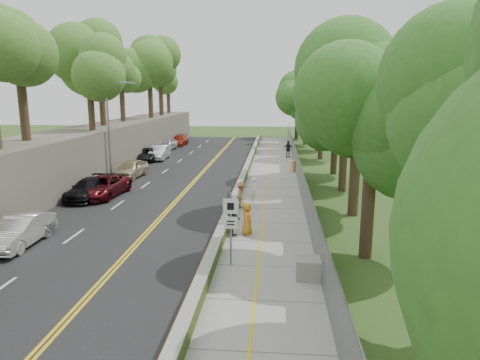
# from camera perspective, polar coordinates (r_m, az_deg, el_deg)

# --- Properties ---
(ground) EXTENTS (140.00, 140.00, 0.00)m
(ground) POSITION_cam_1_polar(r_m,az_deg,el_deg) (21.11, -3.21, -8.11)
(ground) COLOR #33511E
(ground) RESTS_ON ground
(road) EXTENTS (11.20, 66.00, 0.04)m
(road) POSITION_cam_1_polar(r_m,az_deg,el_deg) (36.33, -8.37, 0.26)
(road) COLOR black
(road) RESTS_ON ground
(sidewalk) EXTENTS (4.20, 66.00, 0.05)m
(sidewalk) POSITION_cam_1_polar(r_m,az_deg,el_deg) (35.39, 4.27, 0.06)
(sidewalk) COLOR gray
(sidewalk) RESTS_ON ground
(jersey_barrier) EXTENTS (0.42, 66.00, 0.60)m
(jersey_barrier) POSITION_cam_1_polar(r_m,az_deg,el_deg) (35.43, 0.55, 0.55)
(jersey_barrier) COLOR #9AC029
(jersey_barrier) RESTS_ON ground
(rock_embankment) EXTENTS (5.00, 66.00, 4.00)m
(rock_embankment) POSITION_cam_1_polar(r_m,az_deg,el_deg) (38.66, -20.25, 3.32)
(rock_embankment) COLOR #595147
(rock_embankment) RESTS_ON ground
(chainlink_fence) EXTENTS (0.04, 66.00, 2.00)m
(chainlink_fence) POSITION_cam_1_polar(r_m,az_deg,el_deg) (35.25, 7.71, 1.55)
(chainlink_fence) COLOR slate
(chainlink_fence) RESTS_ON ground
(trees_embankment) EXTENTS (6.40, 66.00, 13.00)m
(trees_embankment) POSITION_cam_1_polar(r_m,az_deg,el_deg) (38.26, -20.48, 16.02)
(trees_embankment) COLOR #518730
(trees_embankment) RESTS_ON rock_embankment
(trees_fenceside) EXTENTS (7.00, 66.00, 14.00)m
(trees_fenceside) POSITION_cam_1_polar(r_m,az_deg,el_deg) (34.91, 11.91, 11.21)
(trees_fenceside) COLOR #3F822B
(trees_fenceside) RESTS_ON ground
(streetlight) EXTENTS (2.52, 0.22, 8.00)m
(streetlight) POSITION_cam_1_polar(r_m,az_deg,el_deg) (36.28, -16.83, 7.24)
(streetlight) COLOR gray
(streetlight) RESTS_ON ground
(signpost) EXTENTS (0.62, 0.09, 3.10)m
(signpost) POSITION_cam_1_polar(r_m,az_deg,el_deg) (17.53, -1.25, -5.52)
(signpost) COLOR gray
(signpost) RESTS_ON sidewalk
(construction_barrel) EXTENTS (0.62, 0.62, 1.02)m
(construction_barrel) POSITION_cam_1_polar(r_m,az_deg,el_deg) (38.87, 6.92, 1.86)
(construction_barrel) COLOR orange
(construction_barrel) RESTS_ON sidewalk
(concrete_block) EXTENTS (1.23, 0.95, 0.80)m
(concrete_block) POSITION_cam_1_polar(r_m,az_deg,el_deg) (17.10, 9.54, -11.55)
(concrete_block) COLOR gray
(concrete_block) RESTS_ON sidewalk
(car_0) EXTENTS (2.09, 4.42, 1.46)m
(car_0) POSITION_cam_1_polar(r_m,az_deg,el_deg) (22.78, -27.69, -5.95)
(car_0) COLOR #B4B4B9
(car_0) RESTS_ON road
(car_1) EXTENTS (1.60, 4.32, 1.41)m
(car_1) POSITION_cam_1_polar(r_m,az_deg,el_deg) (22.68, -27.27, -6.05)
(car_1) COLOR silver
(car_1) RESTS_ON road
(car_2) EXTENTS (2.74, 5.25, 1.41)m
(car_2) POSITION_cam_1_polar(r_m,az_deg,el_deg) (30.88, -17.83, -0.84)
(car_2) COLOR #560E17
(car_2) RESTS_ON road
(car_3) EXTENTS (2.22, 4.79, 1.36)m
(car_3) POSITION_cam_1_polar(r_m,az_deg,el_deg) (30.59, -19.49, -1.12)
(car_3) COLOR black
(car_3) RESTS_ON road
(car_4) EXTENTS (2.12, 4.56, 1.51)m
(car_4) POSITION_cam_1_polar(r_m,az_deg,el_deg) (37.12, -14.36, 1.48)
(car_4) COLOR #C5B894
(car_4) RESTS_ON road
(car_5) EXTENTS (1.73, 4.56, 1.49)m
(car_5) POSITION_cam_1_polar(r_m,az_deg,el_deg) (46.53, -10.65, 3.64)
(car_5) COLOR silver
(car_5) RESTS_ON road
(car_6) EXTENTS (2.44, 4.87, 1.32)m
(car_6) POSITION_cam_1_polar(r_m,az_deg,el_deg) (45.79, -12.31, 3.34)
(car_6) COLOR black
(car_6) RESTS_ON road
(car_7) EXTENTS (1.89, 4.58, 1.33)m
(car_7) POSITION_cam_1_polar(r_m,az_deg,el_deg) (58.48, -8.11, 5.26)
(car_7) COLOR maroon
(car_7) RESTS_ON road
(car_8) EXTENTS (2.06, 4.60, 1.54)m
(car_8) POSITION_cam_1_polar(r_m,az_deg,el_deg) (53.67, -9.74, 4.75)
(car_8) COLOR silver
(car_8) RESTS_ON road
(painter_0) EXTENTS (0.66, 0.89, 1.67)m
(painter_0) POSITION_cam_1_polar(r_m,az_deg,el_deg) (21.64, 0.95, -5.13)
(painter_0) COLOR orange
(painter_0) RESTS_ON sidewalk
(painter_1) EXTENTS (0.47, 0.64, 1.61)m
(painter_1) POSITION_cam_1_polar(r_m,az_deg,el_deg) (27.85, 1.85, -1.37)
(painter_1) COLOR white
(painter_1) RESTS_ON sidewalk
(painter_2) EXTENTS (0.91, 1.02, 1.74)m
(painter_2) POSITION_cam_1_polar(r_m,az_deg,el_deg) (21.68, -0.90, -5.00)
(painter_2) COLOR black
(painter_2) RESTS_ON sidewalk
(painter_3) EXTENTS (0.78, 1.16, 1.66)m
(painter_3) POSITION_cam_1_polar(r_m,az_deg,el_deg) (26.49, 0.17, -2.00)
(painter_3) COLOR #9E6C3F
(painter_3) RESTS_ON sidewalk
(person_far) EXTENTS (1.15, 0.74, 1.82)m
(person_far) POSITION_cam_1_polar(r_m,az_deg,el_deg) (47.26, 6.46, 4.11)
(person_far) COLOR black
(person_far) RESTS_ON sidewalk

